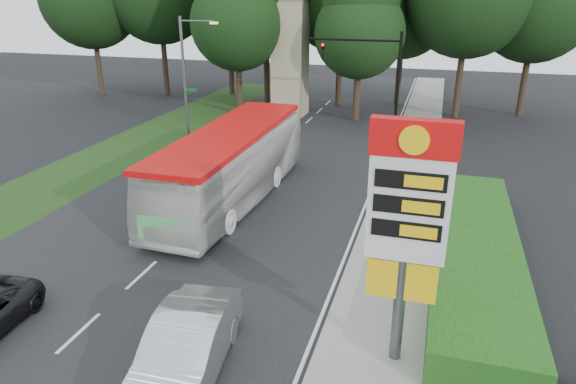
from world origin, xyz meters
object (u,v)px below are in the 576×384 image
(traffic_signal_mast, at_px, (378,72))
(transit_bus, at_px, (232,166))
(streetlight_signs, at_px, (187,71))
(monument, at_px, (290,51))
(sedan_silver, at_px, (185,350))
(gas_station_pylon, at_px, (408,214))

(traffic_signal_mast, bearing_deg, transit_bus, -112.48)
(streetlight_signs, relative_size, monument, 0.80)
(transit_bus, distance_m, sedan_silver, 12.24)
(monument, relative_size, sedan_silver, 1.92)
(sedan_silver, bearing_deg, transit_bus, 98.91)
(streetlight_signs, bearing_deg, traffic_signal_mast, 8.92)
(streetlight_signs, xyz_separation_m, monument, (4.99, 7.99, 0.67))
(gas_station_pylon, distance_m, sedan_silver, 6.72)
(transit_bus, height_order, sedan_silver, transit_bus)
(traffic_signal_mast, relative_size, sedan_silver, 1.38)
(traffic_signal_mast, distance_m, streetlight_signs, 12.83)
(traffic_signal_mast, distance_m, monument, 9.76)
(traffic_signal_mast, relative_size, transit_bus, 0.57)
(traffic_signal_mast, bearing_deg, sedan_silver, -94.05)
(gas_station_pylon, xyz_separation_m, monument, (-11.20, 28.01, 0.66))
(transit_bus, relative_size, sedan_silver, 2.43)
(traffic_signal_mast, height_order, sedan_silver, traffic_signal_mast)
(transit_bus, bearing_deg, sedan_silver, -71.49)
(gas_station_pylon, xyz_separation_m, sedan_silver, (-5.23, -2.22, -3.59))
(gas_station_pylon, height_order, monument, monument)
(gas_station_pylon, bearing_deg, streetlight_signs, 128.96)
(transit_bus, bearing_deg, gas_station_pylon, -45.44)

